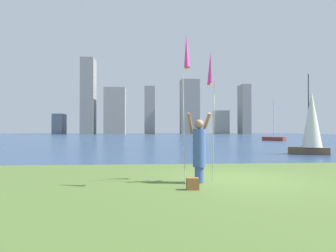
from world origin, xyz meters
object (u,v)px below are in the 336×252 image
Objects in this scene: person at (199,148)px; sailboat_4 at (274,138)px; kite_flag_right at (210,72)px; sailboat_5 at (311,123)px; kite_flag_left at (186,57)px; bag at (193,184)px.

sailboat_4 reaches higher than person.
sailboat_5 is at bearing 47.59° from kite_flag_right.
kite_flag_left reaches higher than bag.
person is 0.52× the size of kite_flag_right.
sailboat_5 reaches higher than person.
bag is 37.82m from sailboat_4.
sailboat_4 is at bearing 71.75° from sailboat_5.
bag is 0.06× the size of sailboat_5.
sailboat_5 is (9.10, 9.98, -1.51)m from kite_flag_left.
kite_flag_left is 3.35m from bag.
sailboat_4 reaches higher than kite_flag_left.
sailboat_5 is at bearing 49.28° from bag.
bag is 0.05× the size of sailboat_4.
kite_flag_right reaches higher than person.
kite_flag_left is at bearing 99.81° from bag.
sailboat_4 is 24.73m from sailboat_5.
kite_flag_right is at bearing -116.20° from sailboat_4.
bag is at bearing -116.28° from sailboat_4.
sailboat_5 is at bearing 30.10° from person.
person reaches higher than bag.
person is 36.80m from sailboat_4.
kite_flag_left is 1.30m from kite_flag_right.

